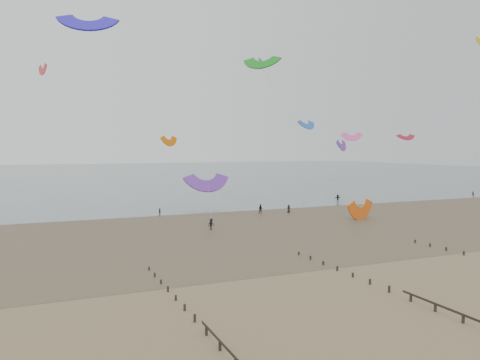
% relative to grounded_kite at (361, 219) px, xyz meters
% --- Properties ---
extents(ground, '(500.00, 500.00, 0.00)m').
position_rel_grounded_kite_xyz_m(ground, '(-28.82, -32.47, 0.00)').
color(ground, brown).
rests_on(ground, ground).
extents(sea_and_shore, '(500.00, 665.00, 0.03)m').
position_rel_grounded_kite_xyz_m(sea_and_shore, '(-32.90, 1.93, 0.01)').
color(sea_and_shore, '#475654').
rests_on(sea_and_shore, ground).
extents(kitesurfers, '(120.65, 27.77, 1.89)m').
position_rel_grounded_kite_xyz_m(kitesurfers, '(-9.94, 14.30, 0.87)').
color(kitesurfers, black).
rests_on(kitesurfers, ground).
extents(grounded_kite, '(8.24, 7.40, 3.72)m').
position_rel_grounded_kite_xyz_m(grounded_kite, '(0.00, 0.00, 0.00)').
color(grounded_kite, '#EB5B0E').
rests_on(grounded_kite, ground).
extents(kites_airborne, '(242.50, 108.51, 41.01)m').
position_rel_grounded_kite_xyz_m(kites_airborne, '(-39.99, 55.00, 20.65)').
color(kites_airborne, blue).
rests_on(kites_airborne, ground).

